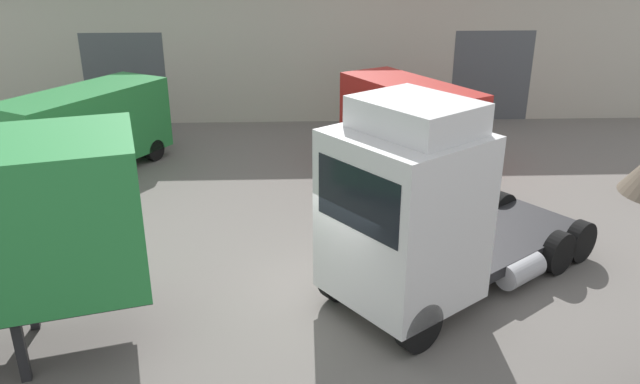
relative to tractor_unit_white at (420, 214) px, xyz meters
The scene contains 5 objects.
ground_plane 2.71m from the tractor_unit_white, behind, with size 60.00×60.00×0.00m, color slate.
warehouse_building 18.57m from the tractor_unit_white, 95.48° to the left, with size 33.77×9.94×5.45m.
tractor_unit_white is the anchor object (origin of this frame).
delivery_van_red 8.40m from the tractor_unit_white, 80.82° to the left, with size 4.29×5.54×2.75m.
delivery_van_green 11.97m from the tractor_unit_white, 138.68° to the left, with size 4.58×5.78×2.69m.
Camera 1 is at (-0.63, -10.70, 7.03)m, focal length 35.00 mm.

